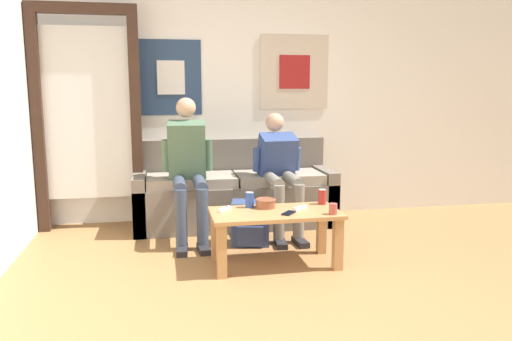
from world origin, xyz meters
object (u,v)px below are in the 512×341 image
(person_seated_adult, at_px, (188,163))
(game_controller_near_left, at_px, (300,208))
(pillar_candle, at_px, (333,209))
(cell_phone, at_px, (289,213))
(coffee_table, at_px, (275,222))
(drink_can_blue, at_px, (250,200))
(game_controller_near_right, at_px, (225,209))
(backpack, at_px, (251,224))
(person_seated_teen, at_px, (280,168))
(couch, at_px, (235,195))
(ceramic_bowl, at_px, (265,203))
(drink_can_red, at_px, (322,197))

(person_seated_adult, height_order, game_controller_near_left, person_seated_adult)
(pillar_candle, distance_m, cell_phone, 0.34)
(coffee_table, height_order, cell_phone, cell_phone)
(drink_can_blue, bearing_deg, game_controller_near_right, -163.28)
(backpack, height_order, pillar_candle, pillar_candle)
(game_controller_near_left, bearing_deg, game_controller_near_right, 172.52)
(person_seated_teen, height_order, pillar_candle, person_seated_teen)
(couch, xyz_separation_m, game_controller_near_left, (0.34, -1.20, 0.14))
(person_seated_adult, bearing_deg, drink_can_blue, -57.57)
(ceramic_bowl, bearing_deg, backpack, 95.98)
(coffee_table, xyz_separation_m, game_controller_near_left, (0.20, 0.02, 0.10))
(couch, distance_m, person_seated_teen, 0.62)
(person_seated_adult, bearing_deg, person_seated_teen, -0.09)
(backpack, relative_size, game_controller_near_left, 2.86)
(person_seated_teen, relative_size, backpack, 2.94)
(backpack, height_order, drink_can_blue, drink_can_blue)
(couch, bearing_deg, ceramic_bowl, -85.51)
(person_seated_teen, xyz_separation_m, drink_can_red, (0.19, -0.70, -0.13))
(pillar_candle, bearing_deg, game_controller_near_left, 136.27)
(coffee_table, height_order, drink_can_red, drink_can_red)
(coffee_table, relative_size, cell_phone, 6.81)
(coffee_table, height_order, game_controller_near_right, game_controller_near_right)
(ceramic_bowl, xyz_separation_m, drink_can_blue, (-0.12, 0.03, 0.02))
(game_controller_near_right, distance_m, cell_phone, 0.50)
(game_controller_near_right, bearing_deg, person_seated_adult, 107.10)
(person_seated_adult, relative_size, person_seated_teen, 1.13)
(game_controller_near_left, xyz_separation_m, game_controller_near_right, (-0.59, 0.08, 0.00))
(drink_can_blue, bearing_deg, pillar_candle, -29.94)
(drink_can_red, bearing_deg, game_controller_near_right, -175.72)
(game_controller_near_right, bearing_deg, cell_phone, -22.73)
(coffee_table, xyz_separation_m, ceramic_bowl, (-0.05, 0.13, 0.13))
(couch, xyz_separation_m, drink_can_blue, (-0.04, -1.06, 0.19))
(person_seated_teen, xyz_separation_m, cell_phone, (-0.16, -0.95, -0.19))
(drink_can_red, bearing_deg, person_seated_adult, 146.32)
(cell_phone, bearing_deg, backpack, 105.41)
(person_seated_adult, height_order, cell_phone, person_seated_adult)
(coffee_table, bearing_deg, person_seated_teen, 74.09)
(coffee_table, relative_size, drink_can_blue, 8.06)
(backpack, bearing_deg, person_seated_adult, 149.26)
(coffee_table, height_order, drink_can_blue, drink_can_blue)
(cell_phone, bearing_deg, ceramic_bowl, 120.96)
(game_controller_near_left, bearing_deg, drink_can_blue, 159.68)
(cell_phone, bearing_deg, game_controller_near_right, 157.27)
(person_seated_teen, distance_m, pillar_candle, 1.05)
(pillar_candle, bearing_deg, game_controller_near_right, 161.01)
(drink_can_blue, relative_size, game_controller_near_left, 0.92)
(person_seated_teen, bearing_deg, person_seated_adult, 179.91)
(person_seated_adult, bearing_deg, coffee_table, -54.29)
(couch, xyz_separation_m, coffee_table, (0.14, -1.22, 0.04))
(couch, bearing_deg, drink_can_red, -61.85)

